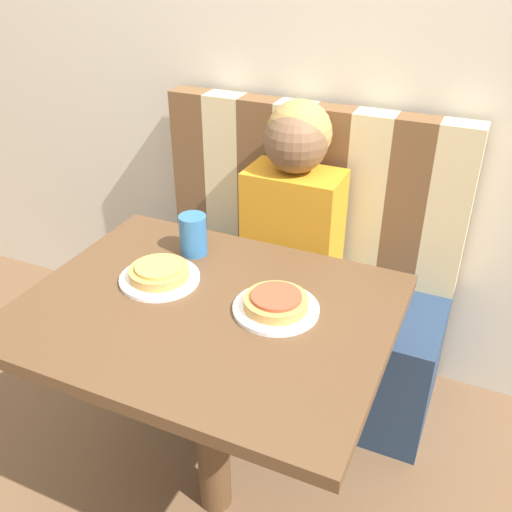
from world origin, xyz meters
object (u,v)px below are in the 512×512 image
plate_right (276,309)px  pizza_left (159,271)px  person (295,194)px  plate_left (160,278)px  pizza_right (276,301)px  drinking_cup (193,235)px

plate_right → pizza_left: 0.34m
person → plate_left: bearing=-106.5°
pizza_right → drinking_cup: drinking_cup is taller
plate_right → pizza_right: bearing=14.0°
plate_left → plate_right: 0.34m
plate_right → pizza_left: (-0.34, 0.00, 0.02)m
plate_right → drinking_cup: 0.38m
person → pizza_right: 0.60m
pizza_left → pizza_right: (0.34, 0.00, 0.00)m
plate_right → pizza_left: bearing=180.0°
plate_left → pizza_left: pizza_left is taller
person → plate_left: 0.61m
person → pizza_left: (-0.17, -0.58, -0.02)m
person → plate_right: size_ratio=3.06×
pizza_left → plate_right: bearing=-0.0°
person → plate_right: person is taller
pizza_left → drinking_cup: bearing=86.1°
plate_left → pizza_right: (0.34, 0.00, 0.02)m
pizza_left → drinking_cup: drinking_cup is taller
person → drinking_cup: 0.44m
plate_right → drinking_cup: drinking_cup is taller
plate_left → pizza_right: 0.34m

